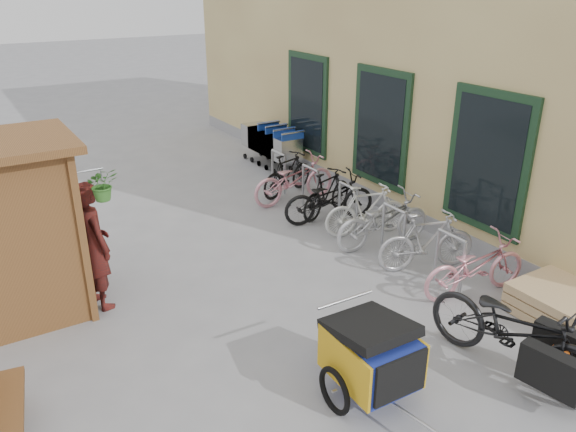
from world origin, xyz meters
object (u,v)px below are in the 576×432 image
bike_3 (366,210)px  bike_6 (294,179)px  bike_5 (327,193)px  person_kiosk (94,245)px  bike_1 (427,241)px  cargo_bike (517,332)px  bike_7 (287,174)px  bike_0 (475,266)px  pallet_stack (564,305)px  bike_2 (383,220)px  bike_4 (329,198)px  child_trailer (371,353)px  shopping_carts (271,141)px

bike_3 → bike_6: bike_6 is taller
bike_5 → person_kiosk: bearing=82.9°
person_kiosk → bike_6: 4.76m
bike_1 → bike_3: bike_1 is taller
bike_6 → bike_1: bearing=-176.3°
cargo_bike → bike_7: size_ratio=1.50×
person_kiosk → bike_0: person_kiosk is taller
pallet_stack → person_kiosk: bearing=144.9°
pallet_stack → bike_3: bike_3 is taller
person_kiosk → bike_1: bearing=-120.7°
person_kiosk → bike_0: (4.61, -2.51, -0.46)m
bike_2 → bike_3: size_ratio=1.16×
bike_4 → bike_7: size_ratio=1.19×
pallet_stack → bike_7: bearing=96.1°
cargo_bike → bike_0: (0.99, 1.45, -0.11)m
cargo_bike → bike_3: size_ratio=1.45×
child_trailer → bike_2: bearing=48.8°
bike_5 → bike_6: bike_6 is taller
bike_1 → child_trailer: bearing=143.8°
shopping_carts → bike_4: (-0.74, -3.43, -0.16)m
bike_6 → cargo_bike: bearing=173.0°
shopping_carts → child_trailer: shopping_carts is taller
pallet_stack → bike_6: size_ratio=0.66×
child_trailer → bike_0: size_ratio=0.99×
pallet_stack → person_kiosk: size_ratio=0.66×
pallet_stack → bike_7: size_ratio=0.82×
pallet_stack → bike_1: size_ratio=0.76×
child_trailer → bike_5: bearing=61.3°
pallet_stack → bike_4: bike_4 is taller
pallet_stack → child_trailer: (-3.13, 0.20, 0.34)m
bike_1 → bike_2: size_ratio=0.89×
person_kiosk → child_trailer: bearing=-161.2°
cargo_bike → bike_4: 4.74m
shopping_carts → bike_0: (-0.51, -6.65, -0.18)m
person_kiosk → bike_7: person_kiosk is taller
person_kiosk → bike_5: person_kiosk is taller
pallet_stack → shopping_carts: size_ratio=0.59×
bike_4 → bike_6: bike_6 is taller
bike_4 → bike_5: bike_4 is taller
bike_0 → bike_4: size_ratio=0.96×
person_kiosk → bike_3: bearing=-102.8°
bike_3 → bike_4: bearing=29.9°
person_kiosk → bike_2: size_ratio=1.02×
child_trailer → bike_6: size_ratio=0.92×
shopping_carts → bike_2: 4.78m
child_trailer → bike_6: (2.37, 5.29, -0.07)m
bike_4 → bike_3: bearing=-153.7°
bike_6 → child_trailer: bearing=156.1°
pallet_stack → child_trailer: size_ratio=0.72×
bike_1 → shopping_carts: bearing=13.3°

